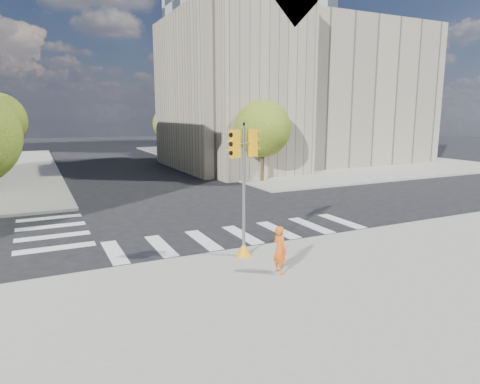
% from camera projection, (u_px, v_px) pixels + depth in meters
% --- Properties ---
extents(ground, '(160.00, 160.00, 0.00)m').
position_uv_depth(ground, '(225.00, 224.00, 20.34)').
color(ground, black).
rests_on(ground, ground).
extents(sidewalk_near, '(30.00, 14.00, 0.15)m').
position_uv_depth(sidewalk_near, '(406.00, 323.00, 10.59)').
color(sidewalk_near, gray).
rests_on(sidewalk_near, ground).
extents(sidewalk_far_right, '(28.00, 40.00, 0.15)m').
position_uv_depth(sidewalk_far_right, '(289.00, 156.00, 51.91)').
color(sidewalk_far_right, gray).
rests_on(sidewalk_far_right, ground).
extents(civic_building, '(26.00, 16.00, 19.39)m').
position_uv_depth(civic_building, '(290.00, 92.00, 42.62)').
color(civic_building, gray).
rests_on(civic_building, ground).
extents(office_tower, '(20.00, 18.00, 30.00)m').
position_uv_depth(office_tower, '(245.00, 47.00, 64.20)').
color(office_tower, '#9EA0A3').
rests_on(office_tower, ground).
extents(tree_re_near, '(4.20, 4.20, 6.16)m').
position_uv_depth(tree_re_near, '(263.00, 129.00, 31.66)').
color(tree_re_near, '#382616').
rests_on(tree_re_near, ground).
extents(tree_re_mid, '(4.60, 4.60, 6.66)m').
position_uv_depth(tree_re_mid, '(204.00, 122.00, 42.22)').
color(tree_re_mid, '#382616').
rests_on(tree_re_mid, ground).
extents(tree_re_far, '(4.00, 4.00, 5.88)m').
position_uv_depth(tree_re_far, '(169.00, 124.00, 52.92)').
color(tree_re_far, '#382616').
rests_on(tree_re_far, ground).
extents(lamp_near, '(0.35, 0.18, 8.11)m').
position_uv_depth(lamp_near, '(245.00, 121.00, 35.32)').
color(lamp_near, black).
rests_on(lamp_near, sidewalk_far_right).
extents(lamp_far, '(0.35, 0.18, 8.11)m').
position_uv_depth(lamp_far, '(189.00, 119.00, 47.70)').
color(lamp_far, black).
rests_on(lamp_far, sidewalk_far_right).
extents(traffic_signal, '(1.08, 0.56, 4.74)m').
position_uv_depth(traffic_signal, '(244.00, 201.00, 14.99)').
color(traffic_signal, orange).
rests_on(traffic_signal, sidewalk_near).
extents(photographer, '(0.46, 0.62, 1.55)m').
position_uv_depth(photographer, '(280.00, 250.00, 13.59)').
color(photographer, '#DC5714').
rests_on(photographer, sidewalk_near).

